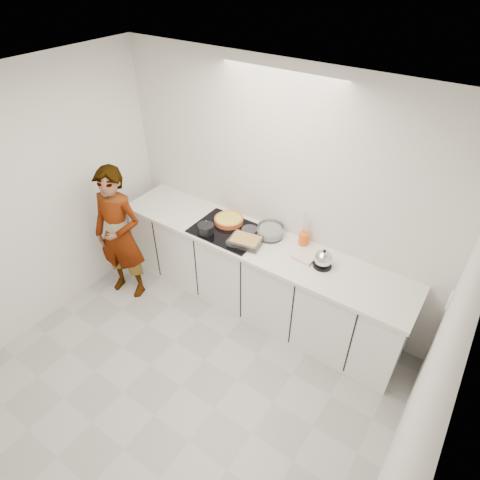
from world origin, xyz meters
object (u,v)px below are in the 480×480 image
Objects in this scene: hob at (228,230)px; cook at (119,235)px; utensil_crock at (304,239)px; saucepan at (206,229)px; mixing_bowl at (270,232)px; baking_dish at (246,241)px; tart_dish at (229,220)px; kettle at (323,259)px.

cook reaches higher than hob.
hob is 5.51× the size of utensil_crock.
hob is 1.19m from cook.
saucepan is 0.68× the size of mixing_bowl.
saucepan is 1.00m from utensil_crock.
baking_dish is at bearing 8.75° from cook.
saucepan is 0.13× the size of cook.
tart_dish is 1.14m from kettle.
hob is 2.36× the size of mixing_bowl.
kettle is at bearing 2.40° from hob.
kettle is (0.65, -0.13, 0.03)m from mixing_bowl.
tart_dish is 1.05× the size of mixing_bowl.
tart_dish is 1.54× the size of saucepan.
utensil_crock is at bearing 24.65° from saucepan.
utensil_crock reaches higher than baking_dish.
tart_dish is at bearing -174.08° from mixing_bowl.
hob is at bearing -161.46° from utensil_crock.
cook reaches higher than saucepan.
saucepan is 1.24m from kettle.
tart_dish is at bearing 73.88° from saucepan.
baking_dish is 0.79m from kettle.
hob is 0.30m from baking_dish.
tart_dish is at bearing 149.69° from baking_dish.
utensil_crock is (-0.31, 0.21, -0.02)m from kettle.
utensil_crock is at bearing 8.91° from tart_dish.
kettle is (1.06, 0.04, 0.08)m from hob.
baking_dish reaches higher than tart_dish.
hob is 3.27× the size of kettle.
saucepan is at bearing 14.21° from cook.
mixing_bowl is at bearing 168.75° from kettle.
kettle reaches higher than hob.
hob is 0.15m from tart_dish.
mixing_bowl is 0.19× the size of cook.
utensil_crock reaches higher than mixing_bowl.
saucepan is 0.94× the size of kettle.
tart_dish is at bearing 24.75° from cook.
cook reaches higher than tart_dish.
kettle reaches higher than baking_dish.
mixing_bowl is at bearing 15.52° from cook.
mixing_bowl reaches higher than hob.
tart_dish is 2.45× the size of utensil_crock.
saucepan reaches higher than baking_dish.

